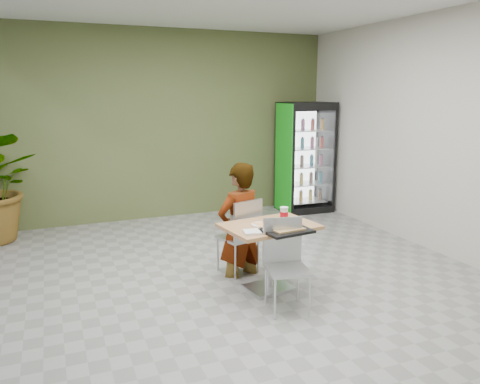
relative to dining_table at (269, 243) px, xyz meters
name	(u,v)px	position (x,y,z in m)	size (l,w,h in m)	color
ground	(241,293)	(-0.32, 0.03, -0.54)	(7.00, 7.00, 0.00)	gray
room_envelope	(241,147)	(-0.32, 0.03, 1.06)	(6.00, 7.00, 3.20)	beige
dining_table	(269,243)	(0.00, 0.00, 0.00)	(1.06, 0.81, 0.75)	#AA6D49
chair_far	(243,231)	(-0.09, 0.53, 0.01)	(0.51, 0.51, 0.93)	#B3B6B8
chair_near	(285,256)	(-0.04, -0.43, 0.00)	(0.47, 0.48, 0.91)	#B3B6B8
seated_woman	(239,231)	(-0.12, 0.57, -0.01)	(0.61, 0.39, 1.66)	black
pizza_plate	(261,224)	(-0.10, 0.02, 0.23)	(0.29, 0.27, 0.03)	silver
soda_cup	(284,215)	(0.20, 0.04, 0.29)	(0.09, 0.09, 0.17)	silver
napkin_stack	(252,232)	(-0.30, -0.21, 0.23)	(0.17, 0.17, 0.02)	silver
cafeteria_tray	(287,231)	(0.04, -0.32, 0.23)	(0.48, 0.35, 0.03)	black
beverage_fridge	(305,157)	(2.17, 3.00, 0.46)	(0.93, 0.72, 1.98)	black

